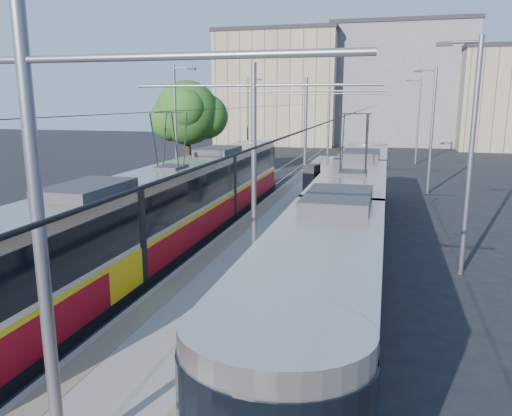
# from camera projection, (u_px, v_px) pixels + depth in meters

# --- Properties ---
(ground) EXTENTS (160.00, 160.00, 0.00)m
(ground) POSITION_uv_depth(u_px,v_px,m) (167.00, 358.00, 11.80)
(ground) COLOR black
(ground) RESTS_ON ground
(platform) EXTENTS (4.00, 50.00, 0.30)m
(platform) POSITION_uv_depth(u_px,v_px,m) (295.00, 207.00, 27.84)
(platform) COLOR gray
(platform) RESTS_ON ground
(tactile_strip_left) EXTENTS (0.70, 50.00, 0.01)m
(tactile_strip_left) POSITION_uv_depth(u_px,v_px,m) (270.00, 203.00, 28.17)
(tactile_strip_left) COLOR gray
(tactile_strip_left) RESTS_ON platform
(tactile_strip_right) EXTENTS (0.70, 50.00, 0.01)m
(tactile_strip_right) POSITION_uv_depth(u_px,v_px,m) (321.00, 205.00, 27.45)
(tactile_strip_right) COLOR gray
(tactile_strip_right) RESTS_ON platform
(rails) EXTENTS (8.71, 70.00, 0.03)m
(rails) POSITION_uv_depth(u_px,v_px,m) (295.00, 209.00, 27.87)
(rails) COLOR gray
(rails) RESTS_ON ground
(tram_left) EXTENTS (2.43, 29.26, 5.50)m
(tram_left) POSITION_uv_depth(u_px,v_px,m) (172.00, 207.00, 20.39)
(tram_left) COLOR black
(tram_left) RESTS_ON ground
(tram_right) EXTENTS (2.43, 28.57, 5.50)m
(tram_right) POSITION_uv_depth(u_px,v_px,m) (351.00, 212.00, 18.79)
(tram_right) COLOR black
(tram_right) RESTS_ON ground
(catenary) EXTENTS (9.20, 70.00, 7.00)m
(catenary) POSITION_uv_depth(u_px,v_px,m) (286.00, 131.00, 24.23)
(catenary) COLOR slate
(catenary) RESTS_ON platform
(street_lamps) EXTENTS (15.18, 38.22, 8.00)m
(street_lamps) POSITION_uv_depth(u_px,v_px,m) (308.00, 130.00, 30.77)
(street_lamps) COLOR slate
(street_lamps) RESTS_ON ground
(shelter) EXTENTS (0.84, 1.15, 2.31)m
(shelter) POSITION_uv_depth(u_px,v_px,m) (312.00, 185.00, 26.79)
(shelter) COLOR black
(shelter) RESTS_ON platform
(tree) EXTENTS (5.09, 4.70, 7.39)m
(tree) POSITION_uv_depth(u_px,v_px,m) (192.00, 114.00, 36.20)
(tree) COLOR #382314
(tree) RESTS_ON ground
(building_left) EXTENTS (16.32, 12.24, 15.15)m
(building_left) POSITION_uv_depth(u_px,v_px,m) (280.00, 88.00, 69.40)
(building_left) COLOR tan
(building_left) RESTS_ON ground
(building_centre) EXTENTS (18.36, 14.28, 15.97)m
(building_centre) POSITION_uv_depth(u_px,v_px,m) (399.00, 85.00, 69.14)
(building_centre) COLOR slate
(building_centre) RESTS_ON ground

